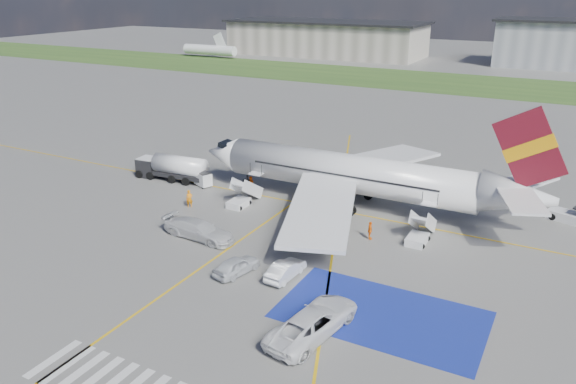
% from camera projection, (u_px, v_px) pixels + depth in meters
% --- Properties ---
extents(ground, '(400.00, 400.00, 0.00)m').
position_uv_depth(ground, '(282.00, 259.00, 46.32)').
color(ground, '#60605E').
rests_on(ground, ground).
extents(grass_strip, '(400.00, 30.00, 0.01)m').
position_uv_depth(grass_strip, '(486.00, 86.00, 124.91)').
color(grass_strip, '#2D4C1E').
rests_on(grass_strip, ground).
extents(taxiway_line_main, '(120.00, 0.20, 0.01)m').
position_uv_depth(taxiway_line_main, '(339.00, 211.00, 56.24)').
color(taxiway_line_main, gold).
rests_on(taxiway_line_main, ground).
extents(taxiway_line_cross, '(0.20, 60.00, 0.01)m').
position_uv_depth(taxiway_line_cross, '(154.00, 301.00, 40.24)').
color(taxiway_line_cross, gold).
rests_on(taxiway_line_cross, ground).
extents(taxiway_line_diag, '(20.71, 56.45, 0.01)m').
position_uv_depth(taxiway_line_diag, '(339.00, 211.00, 56.24)').
color(taxiway_line_diag, gold).
rests_on(taxiway_line_diag, ground).
extents(staging_box, '(14.00, 8.00, 0.01)m').
position_uv_depth(staging_box, '(381.00, 315.00, 38.61)').
color(staging_box, navy).
rests_on(staging_box, ground).
extents(crosswalk, '(9.00, 4.00, 0.01)m').
position_uv_depth(crosswalk, '(104.00, 380.00, 32.21)').
color(crosswalk, silver).
rests_on(crosswalk, ground).
extents(terminal_west, '(60.00, 22.00, 10.00)m').
position_uv_depth(terminal_west, '(326.00, 39.00, 176.31)').
color(terminal_west, gray).
rests_on(terminal_west, ground).
extents(airliner, '(36.81, 32.95, 11.92)m').
position_uv_depth(airliner, '(362.00, 175.00, 56.05)').
color(airliner, silver).
rests_on(airliner, ground).
extents(airstairs_fwd, '(1.90, 5.20, 3.60)m').
position_uv_depth(airstairs_fwd, '(241.00, 199.00, 57.48)').
color(airstairs_fwd, silver).
rests_on(airstairs_fwd, ground).
extents(airstairs_aft, '(1.90, 5.20, 3.60)m').
position_uv_depth(airstairs_aft, '(419.00, 235.00, 49.34)').
color(airstairs_aft, silver).
rests_on(airstairs_aft, ground).
extents(fuel_tanker, '(8.86, 3.05, 2.97)m').
position_uv_depth(fuel_tanker, '(172.00, 169.00, 64.69)').
color(fuel_tanker, black).
rests_on(fuel_tanker, ground).
extents(gpu_cart, '(2.35, 1.94, 1.69)m').
position_uv_depth(gpu_cart, '(203.00, 180.00, 62.82)').
color(gpu_cart, silver).
rests_on(gpu_cart, ground).
extents(car_silver_a, '(2.52, 4.40, 1.41)m').
position_uv_depth(car_silver_a, '(237.00, 265.00, 43.84)').
color(car_silver_a, silver).
rests_on(car_silver_a, ground).
extents(car_silver_b, '(1.71, 4.24, 1.37)m').
position_uv_depth(car_silver_b, '(286.00, 270.00, 43.24)').
color(car_silver_b, silver).
rests_on(car_silver_b, ground).
extents(van_white_a, '(3.71, 6.40, 2.26)m').
position_uv_depth(van_white_a, '(314.00, 318.00, 36.20)').
color(van_white_a, white).
rests_on(van_white_a, ground).
extents(van_white_b, '(5.61, 2.65, 2.14)m').
position_uv_depth(van_white_b, '(199.00, 227.00, 49.88)').
color(van_white_b, silver).
rests_on(van_white_b, ground).
extents(crew_fwd, '(0.79, 0.76, 1.83)m').
position_uv_depth(crew_fwd, '(189.00, 199.00, 56.83)').
color(crew_fwd, orange).
rests_on(crew_fwd, ground).
extents(crew_nose, '(1.05, 1.09, 1.76)m').
position_uv_depth(crew_nose, '(251.00, 184.00, 61.04)').
color(crew_nose, '#FF5C0D').
rests_on(crew_nose, ground).
extents(crew_aft, '(0.76, 1.07, 1.68)m').
position_uv_depth(crew_aft, '(370.00, 230.00, 49.71)').
color(crew_aft, orange).
rests_on(crew_aft, ground).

